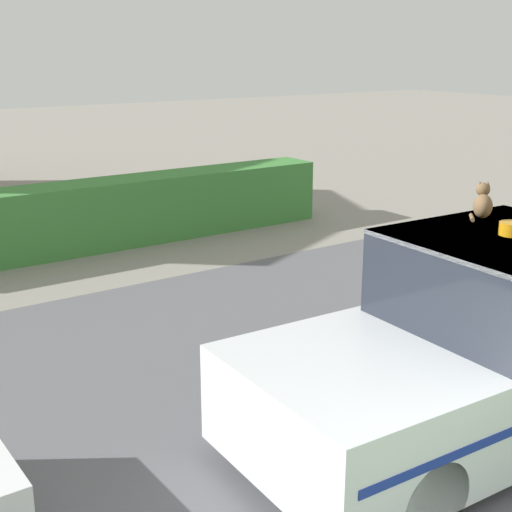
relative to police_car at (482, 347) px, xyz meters
The scene contains 4 objects.
road_strip 2.57m from the police_car, 128.62° to the left, with size 28.00×6.95×0.01m, color #5B5B60.
garden_hedge 7.60m from the police_car, 90.64° to the left, with size 8.01×0.86×1.13m, color #3D7F38.
police_car is the anchor object (origin of this frame).
cat 1.24m from the police_car, 56.13° to the left, with size 0.35×0.28×0.30m.
Camera 1 is at (-3.31, -0.65, 3.29)m, focal length 50.00 mm.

